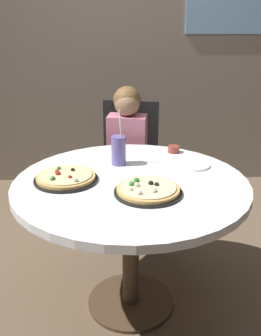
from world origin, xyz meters
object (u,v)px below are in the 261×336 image
object	(u,v)px
diner_child	(126,176)
plate_small	(193,165)
pizza_cheese	(66,178)
pizza_veggie	(148,190)
sauce_bowl	(174,149)
dining_table	(131,200)
soda_cup	(119,150)
chair_wooden	(129,160)

from	to	relation	value
diner_child	plate_small	bearing A→B (deg)	-54.90
pizza_cheese	diner_child	bearing A→B (deg)	65.98
pizza_veggie	sauce_bowl	world-z (taller)	pizza_veggie
pizza_cheese	plate_small	world-z (taller)	pizza_cheese
plate_small	dining_table	bearing A→B (deg)	-150.23
soda_cup	sauce_bowl	size ratio (longest dim) A/B	4.40
dining_table	chair_wooden	bearing A→B (deg)	89.02
diner_child	plate_small	xyz separation A→B (m)	(0.36, -0.51, 0.27)
dining_table	diner_child	size ratio (longest dim) A/B	1.08
chair_wooden	dining_table	bearing A→B (deg)	-90.98
dining_table	soda_cup	distance (m)	0.31
sauce_bowl	diner_child	bearing A→B (deg)	134.70
pizza_veggie	plate_small	xyz separation A→B (m)	(0.27, 0.34, -0.01)
pizza_cheese	sauce_bowl	xyz separation A→B (m)	(0.59, 0.41, 0.00)
chair_wooden	sauce_bowl	world-z (taller)	chair_wooden
chair_wooden	soda_cup	size ratio (longest dim) A/B	3.09
pizza_cheese	sauce_bowl	size ratio (longest dim) A/B	4.55
dining_table	pizza_veggie	bearing A→B (deg)	-63.21
dining_table	pizza_cheese	world-z (taller)	pizza_cheese
chair_wooden	pizza_veggie	xyz separation A→B (m)	(0.06, -1.04, 0.24)
diner_child	sauce_bowl	bearing A→B (deg)	-45.30
dining_table	chair_wooden	world-z (taller)	chair_wooden
diner_child	pizza_veggie	distance (m)	0.91
pizza_veggie	soda_cup	size ratio (longest dim) A/B	1.03
diner_child	soda_cup	distance (m)	0.59
dining_table	soda_cup	bearing A→B (deg)	104.08
dining_table	sauce_bowl	xyz separation A→B (m)	(0.27, 0.43, 0.12)
sauce_bowl	pizza_cheese	bearing A→B (deg)	-145.16
diner_child	soda_cup	xyz separation A→B (m)	(-0.05, -0.47, 0.35)
sauce_bowl	dining_table	bearing A→B (deg)	-122.27
soda_cup	sauce_bowl	distance (m)	0.38
diner_child	pizza_cheese	xyz separation A→B (m)	(-0.31, -0.70, 0.28)
chair_wooden	pizza_veggie	bearing A→B (deg)	-86.76
dining_table	pizza_cheese	bearing A→B (deg)	177.53
dining_table	chair_wooden	distance (m)	0.90
diner_child	sauce_bowl	size ratio (longest dim) A/B	15.46
diner_child	soda_cup	size ratio (longest dim) A/B	3.52
plate_small	diner_child	bearing A→B (deg)	125.10
dining_table	plate_small	world-z (taller)	plate_small
pizza_cheese	soda_cup	distance (m)	0.35
sauce_bowl	chair_wooden	bearing A→B (deg)	118.63
pizza_veggie	sauce_bowl	size ratio (longest dim) A/B	4.53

